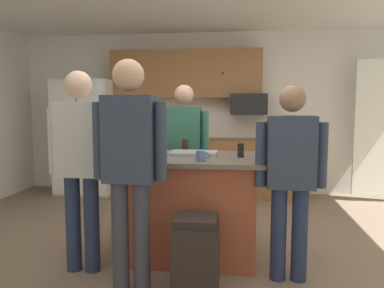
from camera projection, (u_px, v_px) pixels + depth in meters
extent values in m
plane|color=#7F6B56|center=(188.00, 255.00, 3.75)|extent=(7.04, 7.04, 0.00)
cube|color=white|center=(212.00, 113.00, 6.38)|extent=(6.40, 0.10, 2.60)
cube|color=#936038|center=(186.00, 74.00, 6.17)|extent=(2.40, 0.35, 0.75)
sphere|color=#4C3823|center=(223.00, 73.00, 5.90)|extent=(0.04, 0.04, 0.04)
cube|color=#936038|center=(248.00, 168.00, 6.07)|extent=(1.80, 0.60, 0.90)
sphere|color=#4C3823|center=(279.00, 172.00, 5.71)|extent=(0.04, 0.04, 0.04)
cube|color=white|center=(87.00, 137.00, 6.28)|extent=(0.89, 0.70, 1.83)
cube|color=white|center=(64.00, 139.00, 5.94)|extent=(0.42, 0.04, 1.75)
cube|color=white|center=(91.00, 139.00, 5.88)|extent=(0.42, 0.04, 1.75)
cylinder|color=#B2B2B7|center=(76.00, 133.00, 5.87)|extent=(0.02, 0.02, 0.35)
cube|color=black|center=(249.00, 104.00, 5.99)|extent=(0.56, 0.40, 0.32)
cube|color=#9E4C33|center=(188.00, 208.00, 3.71)|extent=(1.26, 0.80, 0.93)
cube|color=#60564C|center=(188.00, 158.00, 3.66)|extent=(1.40, 0.94, 0.04)
cylinder|color=#232D4C|center=(278.00, 234.00, 3.19)|extent=(0.13, 0.13, 0.78)
cylinder|color=#232D4C|center=(300.00, 235.00, 3.17)|extent=(0.13, 0.13, 0.78)
cube|color=#2D384C|center=(291.00, 152.00, 3.11)|extent=(0.38, 0.22, 0.58)
sphere|color=#8C664C|center=(293.00, 99.00, 3.07)|extent=(0.21, 0.21, 0.21)
cylinder|color=#2D384C|center=(261.00, 154.00, 3.14)|extent=(0.09, 0.09, 0.53)
cylinder|color=#2D384C|center=(322.00, 155.00, 3.08)|extent=(0.09, 0.09, 0.53)
cylinder|color=#232D4C|center=(73.00, 223.00, 3.37)|extent=(0.13, 0.13, 0.84)
cylinder|color=#232D4C|center=(92.00, 224.00, 3.35)|extent=(0.13, 0.13, 0.84)
cube|color=#B7B7B2|center=(80.00, 139.00, 3.28)|extent=(0.38, 0.22, 0.63)
sphere|color=beige|center=(78.00, 84.00, 3.23)|extent=(0.23, 0.23, 0.23)
cylinder|color=#B7B7B2|center=(53.00, 141.00, 3.31)|extent=(0.09, 0.09, 0.57)
cylinder|color=#B7B7B2|center=(107.00, 142.00, 3.25)|extent=(0.09, 0.09, 0.57)
cylinder|color=#383842|center=(120.00, 236.00, 3.00)|extent=(0.13, 0.13, 0.87)
cylinder|color=#383842|center=(142.00, 237.00, 2.98)|extent=(0.13, 0.13, 0.87)
cube|color=#2D384C|center=(129.00, 139.00, 2.91)|extent=(0.38, 0.22, 0.65)
sphere|color=tan|center=(128.00, 75.00, 2.86)|extent=(0.24, 0.24, 0.24)
cylinder|color=#2D384C|center=(99.00, 141.00, 2.94)|extent=(0.09, 0.09, 0.59)
cylinder|color=#2D384C|center=(161.00, 142.00, 2.88)|extent=(0.09, 0.09, 0.59)
cylinder|color=#383842|center=(177.00, 194.00, 4.54)|extent=(0.13, 0.13, 0.81)
cylinder|color=#383842|center=(191.00, 194.00, 4.52)|extent=(0.13, 0.13, 0.81)
cube|color=#2D6651|center=(184.00, 133.00, 4.46)|extent=(0.38, 0.22, 0.61)
sphere|color=tan|center=(184.00, 94.00, 4.41)|extent=(0.22, 0.22, 0.22)
cylinder|color=#2D6651|center=(164.00, 135.00, 4.49)|extent=(0.09, 0.09, 0.55)
cylinder|color=#2D6651|center=(205.00, 135.00, 4.43)|extent=(0.09, 0.09, 0.55)
cylinder|color=#4C6B99|center=(201.00, 156.00, 3.33)|extent=(0.08, 0.08, 0.09)
torus|color=#4C6B99|center=(207.00, 156.00, 3.33)|extent=(0.06, 0.01, 0.06)
cylinder|color=black|center=(185.00, 146.00, 3.95)|extent=(0.07, 0.07, 0.13)
cylinder|color=#4C6B99|center=(145.00, 154.00, 3.48)|extent=(0.09, 0.09, 0.09)
torus|color=#4C6B99|center=(151.00, 153.00, 3.47)|extent=(0.06, 0.01, 0.06)
cylinder|color=black|center=(241.00, 150.00, 3.58)|extent=(0.06, 0.06, 0.13)
cube|color=#B7B7BC|center=(194.00, 155.00, 3.68)|extent=(0.44, 0.30, 0.02)
cube|color=#A8A8AD|center=(194.00, 153.00, 3.68)|extent=(0.44, 0.30, 0.02)
cube|color=black|center=(196.00, 259.00, 2.96)|extent=(0.34, 0.34, 0.55)
cube|color=black|center=(196.00, 220.00, 2.93)|extent=(0.32, 0.32, 0.06)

